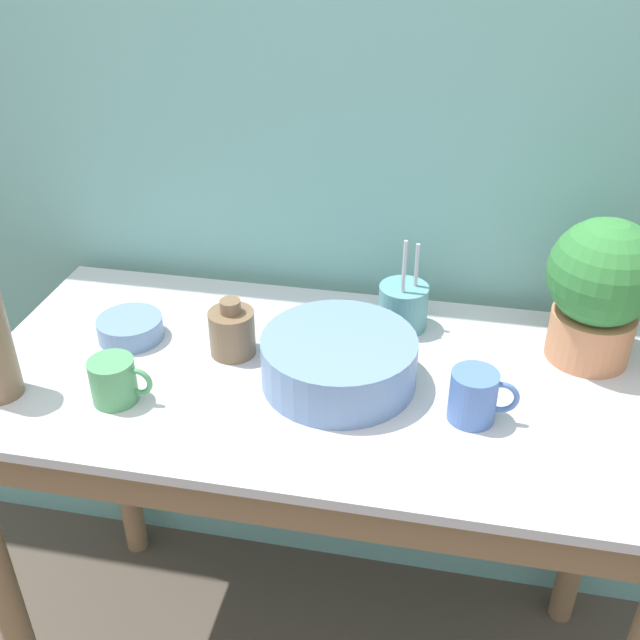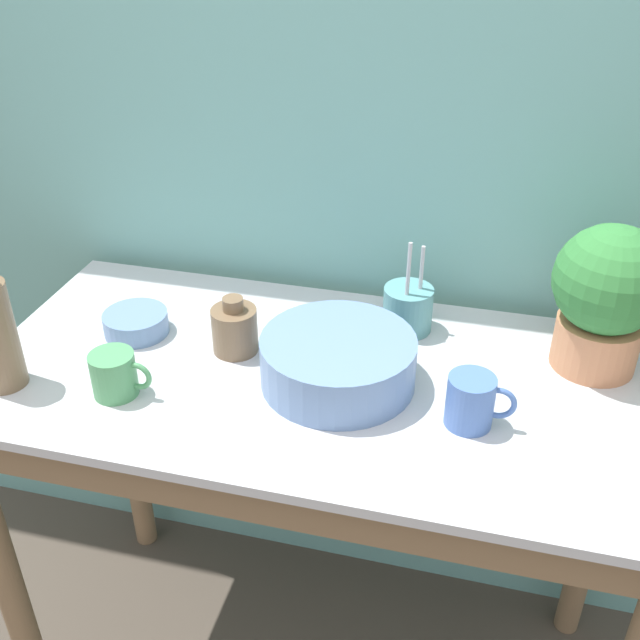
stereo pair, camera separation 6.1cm
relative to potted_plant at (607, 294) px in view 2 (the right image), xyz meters
The scene contains 9 objects.
wall_back 0.56m from the potted_plant, 156.71° to the left, with size 6.00×0.05×2.40m.
counter_table 0.64m from the potted_plant, 159.72° to the right, with size 1.31×0.64×0.90m.
potted_plant is the anchor object (origin of this frame).
bowl_wash_large 0.51m from the potted_plant, 159.00° to the right, with size 0.29×0.29×0.09m.
bottle_short 0.70m from the potted_plant, 169.86° to the right, with size 0.09×0.09×0.12m.
mug_blue 0.34m from the potted_plant, 131.95° to the right, with size 0.12×0.08×0.09m.
mug_green 0.90m from the potted_plant, 159.79° to the right, with size 0.12×0.08×0.08m.
bowl_small_blue 0.92m from the potted_plant, behind, with size 0.13×0.13×0.05m.
utensil_cup 0.38m from the potted_plant, behind, with size 0.10×0.10×0.21m.
Camera 2 is at (0.29, -0.80, 1.73)m, focal length 42.00 mm.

